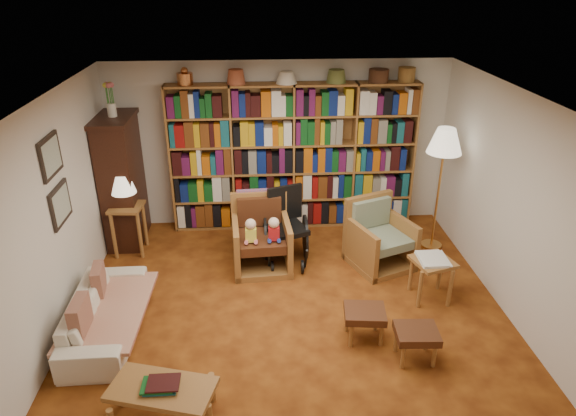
{
  "coord_description": "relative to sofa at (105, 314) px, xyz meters",
  "views": [
    {
      "loc": [
        -0.37,
        -4.88,
        3.66
      ],
      "look_at": [
        0.0,
        0.6,
        1.09
      ],
      "focal_mm": 32.0,
      "sensor_mm": 36.0,
      "label": 1
    }
  ],
  "objects": [
    {
      "name": "wall_back",
      "position": [
        2.05,
        2.67,
        1.01
      ],
      "size": [
        5.0,
        0.0,
        5.0
      ],
      "primitive_type": "plane",
      "rotation": [
        1.57,
        0.0,
        0.0
      ],
      "color": "silver",
      "rests_on": "floor"
    },
    {
      "name": "wheelchair",
      "position": [
        2.07,
        1.47,
        0.22
      ],
      "size": [
        0.64,
        0.81,
        1.02
      ],
      "color": "black",
      "rests_on": "floor"
    },
    {
      "name": "bookshelf",
      "position": [
        2.25,
        2.5,
        0.93
      ],
      "size": [
        3.6,
        0.3,
        2.42
      ],
      "color": "olive",
      "rests_on": "floor"
    },
    {
      "name": "table_lamp",
      "position": [
        -0.1,
        1.79,
        0.78
      ],
      "size": [
        0.33,
        0.33,
        0.46
      ],
      "color": "gold",
      "rests_on": "side_table_lamp"
    },
    {
      "name": "ceiling",
      "position": [
        2.05,
        0.17,
        2.26
      ],
      "size": [
        5.0,
        5.0,
        0.0
      ],
      "primitive_type": "plane",
      "rotation": [
        3.14,
        0.0,
        0.0
      ],
      "color": "white",
      "rests_on": "wall_back"
    },
    {
      "name": "floor_lamp",
      "position": [
        4.2,
        1.66,
        1.28
      ],
      "size": [
        0.47,
        0.47,
        1.76
      ],
      "color": "gold",
      "rests_on": "floor"
    },
    {
      "name": "footstool_a",
      "position": [
        2.8,
        -0.3,
        0.06
      ],
      "size": [
        0.47,
        0.42,
        0.37
      ],
      "color": "#4D2614",
      "rests_on": "floor"
    },
    {
      "name": "sofa_throw",
      "position": [
        0.05,
        -0.0,
        0.06
      ],
      "size": [
        0.82,
        1.48,
        0.04
      ],
      "primitive_type": "cube",
      "rotation": [
        0.0,
        0.0,
        -0.03
      ],
      "color": "beige",
      "rests_on": "sofa"
    },
    {
      "name": "side_table_lamp",
      "position": [
        -0.1,
        1.79,
        0.28
      ],
      "size": [
        0.46,
        0.46,
        0.71
      ],
      "color": "olive",
      "rests_on": "floor"
    },
    {
      "name": "framed_pictures",
      "position": [
        -0.43,
        0.47,
        1.38
      ],
      "size": [
        0.03,
        0.52,
        0.97
      ],
      "color": "black",
      "rests_on": "wall_left"
    },
    {
      "name": "cushion_left",
      "position": [
        -0.13,
        0.35,
        0.21
      ],
      "size": [
        0.16,
        0.37,
        0.35
      ],
      "primitive_type": "cube",
      "rotation": [
        0.0,
        0.0,
        0.13
      ],
      "color": "maroon",
      "rests_on": "sofa"
    },
    {
      "name": "sofa",
      "position": [
        0.0,
        0.0,
        0.0
      ],
      "size": [
        1.66,
        0.67,
        0.48
      ],
      "primitive_type": "imported",
      "rotation": [
        0.0,
        0.0,
        1.59
      ],
      "color": "beige",
      "rests_on": "floor"
    },
    {
      "name": "curio_cabinet",
      "position": [
        -0.2,
        2.17,
        0.71
      ],
      "size": [
        0.5,
        0.95,
        2.4
      ],
      "color": "#35180E",
      "rests_on": "floor"
    },
    {
      "name": "footstool_b",
      "position": [
        3.26,
        -0.66,
        0.06
      ],
      "size": [
        0.45,
        0.39,
        0.36
      ],
      "color": "#4D2614",
      "rests_on": "floor"
    },
    {
      "name": "cushion_right",
      "position": [
        -0.13,
        -0.35,
        0.21
      ],
      "size": [
        0.12,
        0.39,
        0.39
      ],
      "primitive_type": "cube",
      "rotation": [
        0.0,
        0.0,
        0.0
      ],
      "color": "maroon",
      "rests_on": "sofa"
    },
    {
      "name": "armchair_sage",
      "position": [
        3.32,
        1.29,
        0.11
      ],
      "size": [
        1.01,
        1.0,
        0.91
      ],
      "color": "olive",
      "rests_on": "floor"
    },
    {
      "name": "side_table_papers",
      "position": [
        3.75,
        0.4,
        0.2
      ],
      "size": [
        0.55,
        0.55,
        0.56
      ],
      "color": "olive",
      "rests_on": "floor"
    },
    {
      "name": "armchair_leather",
      "position": [
        1.74,
        1.37,
        0.15
      ],
      "size": [
        0.81,
        0.85,
        0.97
      ],
      "color": "olive",
      "rests_on": "floor"
    },
    {
      "name": "wall_right",
      "position": [
        4.55,
        0.17,
        1.01
      ],
      "size": [
        0.0,
        5.0,
        5.0
      ],
      "primitive_type": "plane",
      "rotation": [
        1.57,
        0.0,
        -1.57
      ],
      "color": "silver",
      "rests_on": "floor"
    },
    {
      "name": "coffee_table",
      "position": [
        0.82,
        -1.27,
        0.08
      ],
      "size": [
        1.0,
        0.69,
        0.42
      ],
      "color": "olive",
      "rests_on": "floor"
    },
    {
      "name": "wall_left",
      "position": [
        -0.45,
        0.17,
        1.01
      ],
      "size": [
        0.0,
        5.0,
        5.0
      ],
      "primitive_type": "plane",
      "rotation": [
        1.57,
        0.0,
        1.57
      ],
      "color": "silver",
      "rests_on": "floor"
    },
    {
      "name": "wall_front",
      "position": [
        2.05,
        -2.33,
        1.01
      ],
      "size": [
        5.0,
        0.0,
        5.0
      ],
      "primitive_type": "plane",
      "rotation": [
        -1.57,
        0.0,
        0.0
      ],
      "color": "silver",
      "rests_on": "floor"
    },
    {
      "name": "floor",
      "position": [
        2.05,
        0.17,
        -0.24
      ],
      "size": [
        5.0,
        5.0,
        0.0
      ],
      "primitive_type": "plane",
      "color": "#944D16",
      "rests_on": "ground"
    }
  ]
}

